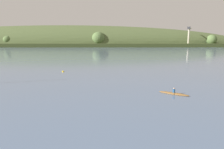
# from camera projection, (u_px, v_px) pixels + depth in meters

# --- Properties ---
(far_shoreline_hill) EXTENTS (565.00, 90.79, 49.24)m
(far_shoreline_hill) POSITION_uv_depth(u_px,v_px,m) (66.00, 46.00, 250.30)
(far_shoreline_hill) COLOR #35401E
(far_shoreline_hill) RESTS_ON ground
(dockside_crane) EXTENTS (10.08, 15.86, 21.54)m
(dockside_crane) POSITION_uv_depth(u_px,v_px,m) (189.00, 37.00, 220.36)
(dockside_crane) COLOR #4C4C51
(dockside_crane) RESTS_ON ground
(canoe_with_paddler) EXTENTS (3.95, 3.31, 1.02)m
(canoe_with_paddler) POSITION_uv_depth(u_px,v_px,m) (174.00, 93.00, 28.99)
(canoe_with_paddler) COLOR brown
(canoe_with_paddler) RESTS_ON ground
(mooring_buoy_off_fishing_boat) EXTENTS (0.53, 0.53, 0.61)m
(mooring_buoy_off_fishing_boat) POSITION_uv_depth(u_px,v_px,m) (63.00, 72.00, 49.26)
(mooring_buoy_off_fishing_boat) COLOR yellow
(mooring_buoy_off_fishing_boat) RESTS_ON ground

